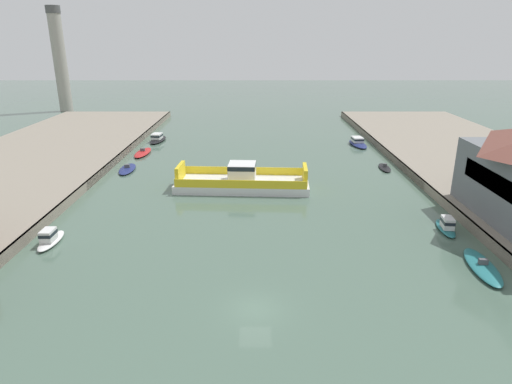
{
  "coord_description": "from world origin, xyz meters",
  "views": [
    {
      "loc": [
        0.05,
        -28.81,
        19.54
      ],
      "look_at": [
        0.0,
        21.66,
        2.0
      ],
      "focal_mm": 30.87,
      "sensor_mm": 36.0,
      "label": 1
    }
  ],
  "objects_px": {
    "moored_boat_far_right": "(128,169)",
    "smokestack_distant_b": "(60,56)",
    "moored_boat_near_left": "(483,267)",
    "moored_boat_near_right": "(143,152)",
    "chain_ferry": "(243,181)",
    "moored_boat_mid_right": "(158,138)",
    "moored_boat_upstream_a": "(385,168)",
    "moored_boat_mid_left": "(358,142)",
    "moored_boat_upstream_b": "(447,225)",
    "moored_boat_far_left": "(50,238)"
  },
  "relations": [
    {
      "from": "chain_ferry",
      "to": "moored_boat_upstream_a",
      "type": "height_order",
      "value": "chain_ferry"
    },
    {
      "from": "moored_boat_far_right",
      "to": "smokestack_distant_b",
      "type": "distance_m",
      "value": 71.46
    },
    {
      "from": "moored_boat_upstream_b",
      "to": "smokestack_distant_b",
      "type": "relative_size",
      "value": 0.18
    },
    {
      "from": "moored_boat_near_left",
      "to": "moored_boat_mid_right",
      "type": "xyz_separation_m",
      "value": [
        -40.25,
        52.43,
        0.36
      ]
    },
    {
      "from": "moored_boat_mid_right",
      "to": "moored_boat_upstream_a",
      "type": "relative_size",
      "value": 1.45
    },
    {
      "from": "moored_boat_far_left",
      "to": "moored_boat_upstream_b",
      "type": "height_order",
      "value": "moored_boat_far_left"
    },
    {
      "from": "chain_ferry",
      "to": "moored_boat_upstream_a",
      "type": "relative_size",
      "value": 3.53
    },
    {
      "from": "moored_boat_near_left",
      "to": "smokestack_distant_b",
      "type": "height_order",
      "value": "smokestack_distant_b"
    },
    {
      "from": "moored_boat_far_left",
      "to": "moored_boat_upstream_a",
      "type": "height_order",
      "value": "moored_boat_far_left"
    },
    {
      "from": "moored_boat_near_left",
      "to": "moored_boat_far_right",
      "type": "xyz_separation_m",
      "value": [
        -40.64,
        31.56,
        -0.02
      ]
    },
    {
      "from": "moored_boat_mid_right",
      "to": "smokestack_distant_b",
      "type": "relative_size",
      "value": 0.27
    },
    {
      "from": "moored_boat_near_right",
      "to": "moored_boat_upstream_b",
      "type": "relative_size",
      "value": 1.45
    },
    {
      "from": "chain_ferry",
      "to": "moored_boat_far_right",
      "type": "height_order",
      "value": "chain_ferry"
    },
    {
      "from": "moored_boat_upstream_a",
      "to": "smokestack_distant_b",
      "type": "height_order",
      "value": "smokestack_distant_b"
    },
    {
      "from": "moored_boat_mid_left",
      "to": "moored_boat_far_left",
      "type": "relative_size",
      "value": 1.6
    },
    {
      "from": "moored_boat_mid_right",
      "to": "moored_boat_upstream_b",
      "type": "relative_size",
      "value": 1.47
    },
    {
      "from": "moored_boat_near_left",
      "to": "smokestack_distant_b",
      "type": "bearing_deg",
      "value": 129.02
    },
    {
      "from": "moored_boat_far_left",
      "to": "moored_boat_upstream_a",
      "type": "xyz_separation_m",
      "value": [
        41.32,
        27.31,
        -0.41
      ]
    },
    {
      "from": "chain_ferry",
      "to": "moored_boat_far_right",
      "type": "bearing_deg",
      "value": 154.12
    },
    {
      "from": "moored_boat_far_right",
      "to": "smokestack_distant_b",
      "type": "height_order",
      "value": "smokestack_distant_b"
    },
    {
      "from": "moored_boat_mid_left",
      "to": "moored_boat_mid_right",
      "type": "height_order",
      "value": "moored_boat_mid_right"
    },
    {
      "from": "moored_boat_upstream_a",
      "to": "moored_boat_upstream_b",
      "type": "xyz_separation_m",
      "value": [
        -0.04,
        -24.06,
        0.41
      ]
    },
    {
      "from": "moored_boat_upstream_a",
      "to": "chain_ferry",
      "type": "bearing_deg",
      "value": -156.29
    },
    {
      "from": "moored_boat_mid_right",
      "to": "moored_boat_upstream_a",
      "type": "height_order",
      "value": "moored_boat_mid_right"
    },
    {
      "from": "moored_boat_near_right",
      "to": "moored_boat_far_left",
      "type": "bearing_deg",
      "value": -90.59
    },
    {
      "from": "moored_boat_upstream_a",
      "to": "moored_boat_upstream_b",
      "type": "relative_size",
      "value": 1.01
    },
    {
      "from": "moored_boat_upstream_a",
      "to": "moored_boat_far_left",
      "type": "bearing_deg",
      "value": -146.54
    },
    {
      "from": "moored_boat_mid_left",
      "to": "moored_boat_upstream_b",
      "type": "xyz_separation_m",
      "value": [
        0.64,
        -40.71,
        0.05
      ]
    },
    {
      "from": "chain_ferry",
      "to": "moored_boat_mid_right",
      "type": "xyz_separation_m",
      "value": [
        -18.02,
        29.8,
        -0.48
      ]
    },
    {
      "from": "chain_ferry",
      "to": "moored_boat_near_left",
      "type": "relative_size",
      "value": 2.46
    },
    {
      "from": "moored_boat_near_right",
      "to": "moored_boat_upstream_a",
      "type": "xyz_separation_m",
      "value": [
        40.94,
        -9.48,
        -0.1
      ]
    },
    {
      "from": "moored_boat_mid_left",
      "to": "moored_boat_mid_right",
      "type": "xyz_separation_m",
      "value": [
        -39.79,
        3.29,
        0.07
      ]
    },
    {
      "from": "chain_ferry",
      "to": "moored_boat_upstream_b",
      "type": "bearing_deg",
      "value": -32.36
    },
    {
      "from": "chain_ferry",
      "to": "moored_boat_mid_left",
      "type": "bearing_deg",
      "value": 50.6
    },
    {
      "from": "moored_boat_near_left",
      "to": "moored_boat_far_left",
      "type": "distance_m",
      "value": 41.43
    },
    {
      "from": "moored_boat_far_right",
      "to": "moored_boat_upstream_a",
      "type": "bearing_deg",
      "value": 1.3
    },
    {
      "from": "moored_boat_near_left",
      "to": "moored_boat_mid_left",
      "type": "distance_m",
      "value": 49.15
    },
    {
      "from": "chain_ferry",
      "to": "moored_boat_far_right",
      "type": "xyz_separation_m",
      "value": [
        -18.41,
        8.93,
        -0.86
      ]
    },
    {
      "from": "moored_boat_near_right",
      "to": "smokestack_distant_b",
      "type": "xyz_separation_m",
      "value": [
        -34.22,
        50.49,
        14.8
      ]
    },
    {
      "from": "moored_boat_near_left",
      "to": "moored_boat_mid_right",
      "type": "distance_m",
      "value": 66.1
    },
    {
      "from": "chain_ferry",
      "to": "moored_boat_upstream_b",
      "type": "height_order",
      "value": "chain_ferry"
    },
    {
      "from": "chain_ferry",
      "to": "moored_boat_near_left",
      "type": "bearing_deg",
      "value": -45.51
    },
    {
      "from": "moored_boat_near_right",
      "to": "moored_boat_far_right",
      "type": "height_order",
      "value": "moored_boat_near_right"
    },
    {
      "from": "moored_boat_mid_right",
      "to": "moored_boat_upstream_b",
      "type": "height_order",
      "value": "moored_boat_mid_right"
    },
    {
      "from": "moored_boat_far_left",
      "to": "moored_boat_upstream_b",
      "type": "relative_size",
      "value": 0.96
    },
    {
      "from": "moored_boat_upstream_b",
      "to": "chain_ferry",
      "type": "bearing_deg",
      "value": 147.64
    },
    {
      "from": "moored_boat_far_left",
      "to": "moored_boat_upstream_b",
      "type": "distance_m",
      "value": 41.41
    },
    {
      "from": "chain_ferry",
      "to": "moored_boat_mid_left",
      "type": "relative_size",
      "value": 2.32
    },
    {
      "from": "moored_boat_mid_left",
      "to": "moored_boat_mid_right",
      "type": "distance_m",
      "value": 39.93
    },
    {
      "from": "moored_boat_far_right",
      "to": "moored_boat_upstream_a",
      "type": "relative_size",
      "value": 1.27
    }
  ]
}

